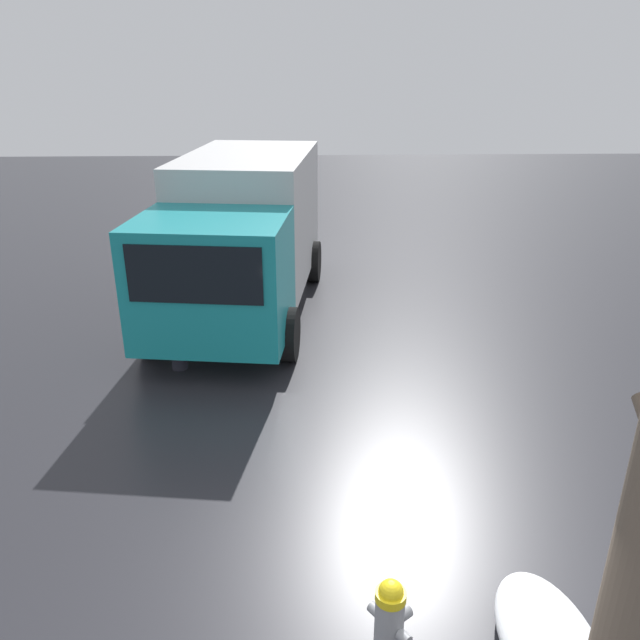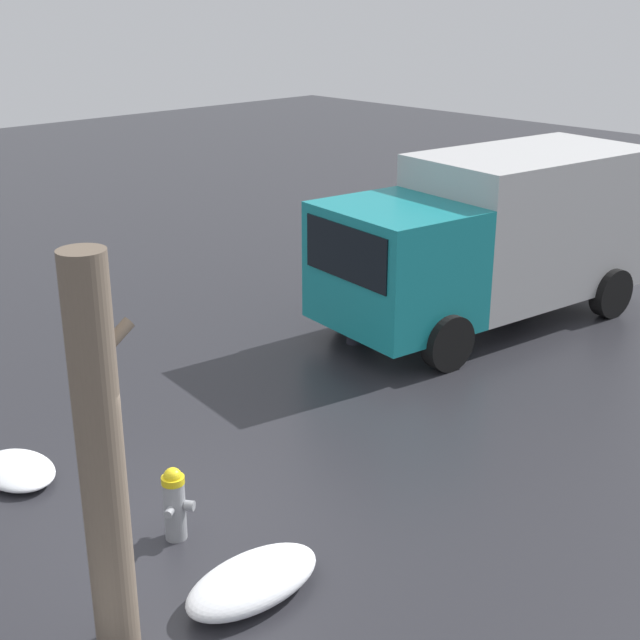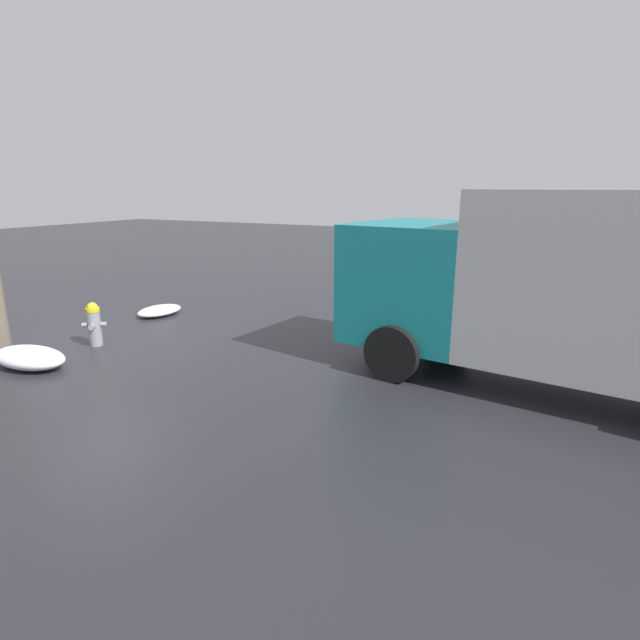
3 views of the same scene
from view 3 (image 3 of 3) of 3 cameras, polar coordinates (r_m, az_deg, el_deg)
ground_plane at (r=10.59m, az=-24.15°, el=-2.66°), size 60.00×60.00×0.00m
fire_hydrant at (r=10.47m, az=-24.40°, el=-0.38°), size 0.41×0.37×0.85m
delivery_truck at (r=8.13m, az=26.12°, el=3.68°), size 6.44×3.21×2.94m
pedestrian at (r=9.47m, az=10.35°, el=2.33°), size 0.37×0.37×1.71m
snow_pile_by_hydrant at (r=9.82m, az=-30.29°, el=-3.70°), size 1.51×0.80×0.33m
snow_pile_by_tree at (r=12.57m, az=-17.87°, el=1.04°), size 0.80×1.17×0.20m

